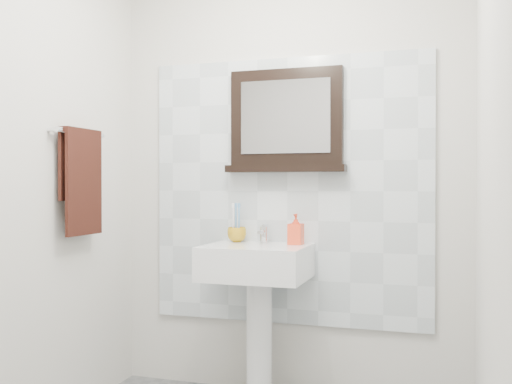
% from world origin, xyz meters
% --- Properties ---
extents(back_wall, '(2.00, 0.01, 2.50)m').
position_xyz_m(back_wall, '(0.00, 1.10, 1.25)').
color(back_wall, beige).
rests_on(back_wall, ground).
extents(front_wall, '(2.00, 0.01, 2.50)m').
position_xyz_m(front_wall, '(0.00, -1.10, 1.25)').
color(front_wall, beige).
rests_on(front_wall, ground).
extents(left_wall, '(0.01, 2.20, 2.50)m').
position_xyz_m(left_wall, '(-1.00, 0.00, 1.25)').
color(left_wall, beige).
rests_on(left_wall, ground).
extents(right_wall, '(0.01, 2.20, 2.50)m').
position_xyz_m(right_wall, '(1.00, 0.00, 1.25)').
color(right_wall, beige).
rests_on(right_wall, ground).
extents(splashback, '(1.60, 0.02, 1.50)m').
position_xyz_m(splashback, '(0.00, 1.09, 1.15)').
color(splashback, silver).
rests_on(splashback, back_wall).
extents(pedestal_sink, '(0.55, 0.44, 0.96)m').
position_xyz_m(pedestal_sink, '(-0.12, 0.87, 0.68)').
color(pedestal_sink, white).
rests_on(pedestal_sink, ground).
extents(toothbrush_cup, '(0.12, 0.12, 0.08)m').
position_xyz_m(toothbrush_cup, '(-0.28, 1.01, 0.90)').
color(toothbrush_cup, '#B38515').
rests_on(toothbrush_cup, pedestal_sink).
extents(toothbrushes, '(0.05, 0.04, 0.21)m').
position_xyz_m(toothbrushes, '(-0.28, 1.01, 0.98)').
color(toothbrushes, white).
rests_on(toothbrushes, toothbrush_cup).
extents(soap_dispenser, '(0.08, 0.08, 0.17)m').
position_xyz_m(soap_dispenser, '(0.08, 0.97, 0.94)').
color(soap_dispenser, red).
rests_on(soap_dispenser, pedestal_sink).
extents(framed_mirror, '(0.68, 0.11, 0.58)m').
position_xyz_m(framed_mirror, '(-0.00, 1.06, 1.53)').
color(framed_mirror, black).
rests_on(framed_mirror, back_wall).
extents(towel_bar, '(0.07, 0.40, 0.03)m').
position_xyz_m(towel_bar, '(-0.95, 0.48, 1.45)').
color(towel_bar, silver).
rests_on(towel_bar, left_wall).
extents(hand_towel, '(0.06, 0.30, 0.55)m').
position_xyz_m(hand_towel, '(-0.94, 0.48, 1.24)').
color(hand_towel, black).
rests_on(hand_towel, towel_bar).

